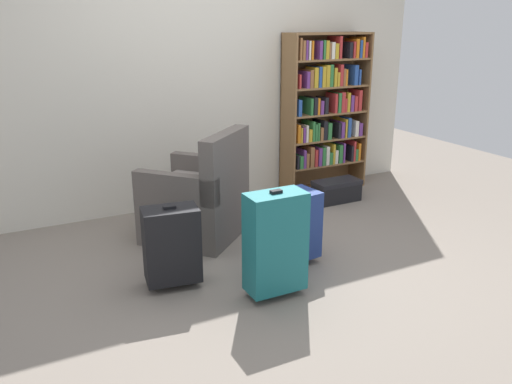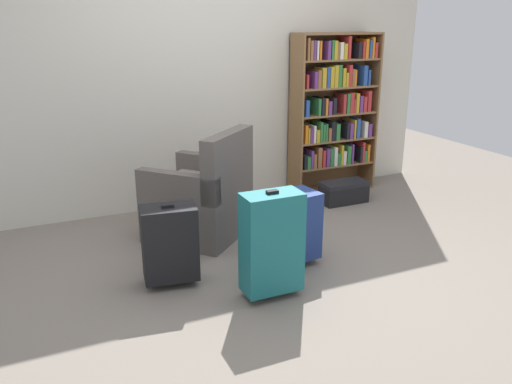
{
  "view_description": "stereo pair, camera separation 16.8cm",
  "coord_description": "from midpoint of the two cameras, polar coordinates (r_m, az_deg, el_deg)",
  "views": [
    {
      "loc": [
        -1.78,
        -2.98,
        1.73
      ],
      "look_at": [
        -0.15,
        0.2,
        0.55
      ],
      "focal_mm": 36.74,
      "sensor_mm": 36.0,
      "label": 1
    },
    {
      "loc": [
        -1.62,
        -3.05,
        1.73
      ],
      "look_at": [
        -0.15,
        0.2,
        0.55
      ],
      "focal_mm": 36.74,
      "sensor_mm": 36.0,
      "label": 2
    }
  ],
  "objects": [
    {
      "name": "bookshelf",
      "position": [
        5.49,
        9.3,
        8.88
      ],
      "size": [
        0.91,
        0.29,
        1.61
      ],
      "color": "brown",
      "rests_on": "ground"
    },
    {
      "name": "storage_box",
      "position": [
        5.26,
        10.43,
        0.06
      ],
      "size": [
        0.47,
        0.23,
        0.21
      ],
      "color": "black",
      "rests_on": "ground"
    },
    {
      "name": "suitcase_black",
      "position": [
        3.56,
        -8.04,
        -5.54
      ],
      "size": [
        0.39,
        0.27,
        0.58
      ],
      "color": "black",
      "rests_on": "ground"
    },
    {
      "name": "suitcase_navy_blue",
      "position": [
        3.83,
        5.03,
        -3.77
      ],
      "size": [
        0.43,
        0.31,
        0.57
      ],
      "color": "navy",
      "rests_on": "ground"
    },
    {
      "name": "armchair",
      "position": [
        4.33,
        -4.81,
        -0.83
      ],
      "size": [
        0.99,
        0.99,
        0.9
      ],
      "color": "#59514C",
      "rests_on": "ground"
    },
    {
      "name": "suitcase_teal",
      "position": [
        3.35,
        3.17,
        -5.54
      ],
      "size": [
        0.38,
        0.2,
        0.73
      ],
      "color": "#19666B",
      "rests_on": "ground"
    },
    {
      "name": "ground_plane",
      "position": [
        3.87,
        4.54,
        -8.35
      ],
      "size": [
        8.42,
        8.42,
        0.0
      ],
      "primitive_type": "plane",
      "color": "slate"
    },
    {
      "name": "mug",
      "position": [
        4.5,
        0.83,
        -3.68
      ],
      "size": [
        0.12,
        0.08,
        0.1
      ],
      "color": "#1959A5",
      "rests_on": "ground"
    },
    {
      "name": "back_wall",
      "position": [
        5.03,
        -4.7,
        13.33
      ],
      "size": [
        4.81,
        0.1,
        2.6
      ],
      "primitive_type": "cube",
      "color": "beige",
      "rests_on": "ground"
    }
  ]
}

